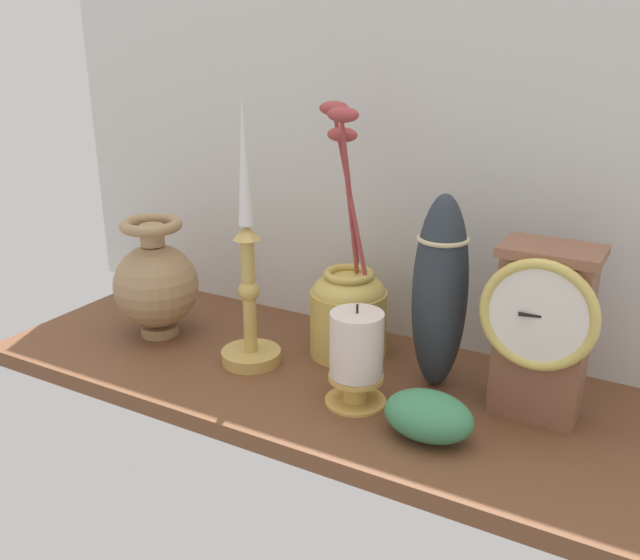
# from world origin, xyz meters

# --- Properties ---
(ground_plane) EXTENTS (1.00, 0.36, 0.02)m
(ground_plane) POSITION_xyz_m (0.00, 0.00, -0.01)
(ground_plane) COLOR brown
(back_wall) EXTENTS (1.20, 0.02, 0.65)m
(back_wall) POSITION_xyz_m (0.00, 0.18, 0.33)
(back_wall) COLOR silver
(back_wall) RESTS_ON ground_plane
(mantel_clock) EXTENTS (0.14, 0.09, 0.22)m
(mantel_clock) POSITION_xyz_m (0.28, 0.04, 0.12)
(mantel_clock) COLOR brown
(mantel_clock) RESTS_ON ground_plane
(candlestick_tall_left) EXTENTS (0.09, 0.09, 0.38)m
(candlestick_tall_left) POSITION_xyz_m (-0.12, -0.02, 0.12)
(candlestick_tall_left) COLOR tan
(candlestick_tall_left) RESTS_ON ground_plane
(brass_vase_bulbous) EXTENTS (0.13, 0.13, 0.19)m
(brass_vase_bulbous) POSITION_xyz_m (-0.30, -0.01, 0.09)
(brass_vase_bulbous) COLOR #A17D55
(brass_vase_bulbous) RESTS_ON ground_plane
(brass_vase_jar) EXTENTS (0.11, 0.11, 0.37)m
(brass_vase_jar) POSITION_xyz_m (-0.01, 0.08, 0.08)
(brass_vase_jar) COLOR gold
(brass_vase_jar) RESTS_ON ground_plane
(pillar_candle_front) EXTENTS (0.08, 0.08, 0.14)m
(pillar_candle_front) POSITION_xyz_m (0.07, -0.05, 0.07)
(pillar_candle_front) COLOR #D6AA52
(pillar_candle_front) RESTS_ON ground_plane
(tall_ceramic_vase) EXTENTS (0.07, 0.07, 0.27)m
(tall_ceramic_vase) POSITION_xyz_m (0.14, 0.05, 0.13)
(tall_ceramic_vase) COLOR #293138
(tall_ceramic_vase) RESTS_ON ground_plane
(ivy_sprig) EXTENTS (0.11, 0.08, 0.06)m
(ivy_sprig) POSITION_xyz_m (0.18, -0.08, 0.03)
(ivy_sprig) COLOR #3E8356
(ivy_sprig) RESTS_ON ground_plane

